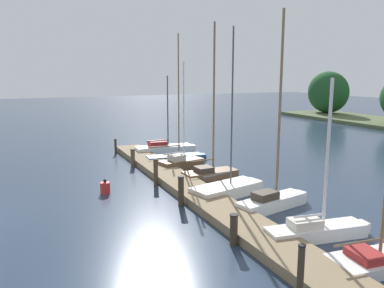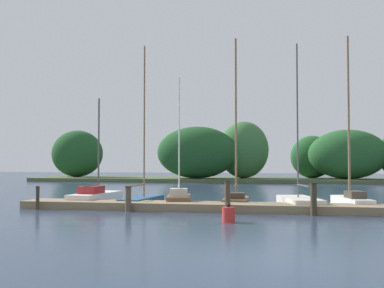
% 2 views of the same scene
% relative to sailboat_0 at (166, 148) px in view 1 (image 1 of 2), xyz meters
% --- Properties ---
extents(dock_pier, '(22.93, 1.80, 0.35)m').
position_rel_sailboat_0_xyz_m(dock_pier, '(8.92, -2.14, -0.20)').
color(dock_pier, '#847051').
rests_on(dock_pier, ground).
extents(sailboat_0, '(1.54, 4.40, 5.57)m').
position_rel_sailboat_0_xyz_m(sailboat_0, '(0.00, 0.00, 0.00)').
color(sailboat_0, white).
rests_on(sailboat_0, ground).
extents(sailboat_1, '(1.41, 4.02, 8.20)m').
position_rel_sailboat_0_xyz_m(sailboat_1, '(2.57, -0.12, -0.04)').
color(sailboat_1, '#285684').
rests_on(sailboat_1, ground).
extents(sailboat_2, '(1.63, 3.03, 6.39)m').
position_rel_sailboat_0_xyz_m(sailboat_2, '(4.55, -0.62, 0.00)').
color(sailboat_2, brown).
rests_on(sailboat_2, ground).
extents(sailboat_3, '(1.27, 3.21, 8.37)m').
position_rel_sailboat_0_xyz_m(sailboat_3, '(7.30, -0.04, 0.08)').
color(sailboat_3, brown).
rests_on(sailboat_3, ground).
extents(sailboat_4, '(2.18, 4.00, 7.82)m').
position_rel_sailboat_0_xyz_m(sailboat_4, '(10.29, -0.60, -0.05)').
color(sailboat_4, silver).
rests_on(sailboat_4, ground).
extents(sailboat_5, '(1.61, 3.81, 8.29)m').
position_rel_sailboat_0_xyz_m(sailboat_5, '(12.73, 0.21, 0.11)').
color(sailboat_5, white).
rests_on(sailboat_5, ground).
extents(sailboat_6, '(1.43, 4.00, 5.60)m').
position_rel_sailboat_0_xyz_m(sailboat_6, '(15.92, -0.19, -0.00)').
color(sailboat_6, white).
rests_on(sailboat_6, ground).
extents(sailboat_7, '(1.65, 3.04, 7.35)m').
position_rel_sailboat_0_xyz_m(sailboat_7, '(18.28, -0.11, -0.00)').
color(sailboat_7, white).
rests_on(sailboat_7, ground).
extents(mooring_piling_0, '(0.19, 0.19, 1.07)m').
position_rel_sailboat_0_xyz_m(mooring_piling_0, '(-1.50, -3.29, 0.17)').
color(mooring_piling_0, '#3D3323').
rests_on(mooring_piling_0, ground).
extents(mooring_piling_1, '(0.31, 0.31, 1.11)m').
position_rel_sailboat_0_xyz_m(mooring_piling_1, '(2.84, -3.23, 0.19)').
color(mooring_piling_1, brown).
rests_on(mooring_piling_1, ground).
extents(mooring_piling_2, '(0.27, 0.27, 1.38)m').
position_rel_sailboat_0_xyz_m(mooring_piling_2, '(7.26, -3.24, 0.32)').
color(mooring_piling_2, '#4C3D28').
rests_on(mooring_piling_2, ground).
extents(mooring_piling_3, '(0.29, 0.29, 1.33)m').
position_rel_sailboat_0_xyz_m(mooring_piling_3, '(10.79, -3.30, 0.30)').
color(mooring_piling_3, '#3D3323').
rests_on(mooring_piling_3, ground).
extents(mooring_piling_4, '(0.30, 0.30, 1.10)m').
position_rel_sailboat_0_xyz_m(mooring_piling_4, '(15.18, -3.21, 0.18)').
color(mooring_piling_4, '#3D3323').
rests_on(mooring_piling_4, ground).
extents(mooring_piling_5, '(0.20, 0.20, 1.58)m').
position_rel_sailboat_0_xyz_m(mooring_piling_5, '(18.78, -3.39, 0.42)').
color(mooring_piling_5, '#3D3323').
rests_on(mooring_piling_5, ground).
extents(channel_buoy_0, '(0.47, 0.47, 0.71)m').
position_rel_sailboat_0_xyz_m(channel_buoy_0, '(7.60, -5.96, -0.09)').
color(channel_buoy_0, red).
rests_on(channel_buoy_0, ground).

